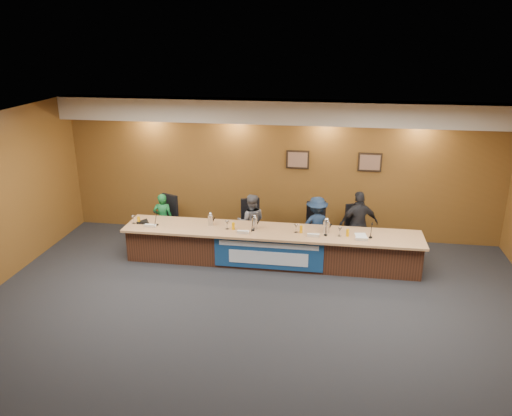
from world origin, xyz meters
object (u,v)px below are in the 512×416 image
(office_chair_a, at_px, (165,222))
(office_chair_c, at_px, (316,230))
(panelist_c, at_px, (316,225))
(panelist_d, at_px, (359,224))
(carafe_mid, at_px, (255,223))
(office_chair_d, at_px, (358,233))
(panelist_b, at_px, (251,222))
(dais_body, at_px, (271,247))
(speakerphone, at_px, (144,222))
(office_chair_b, at_px, (252,227))
(panelist_a, at_px, (163,219))
(carafe_left, at_px, (211,220))
(carafe_right, at_px, (326,227))
(banner, at_px, (268,254))

(office_chair_a, bearing_deg, office_chair_c, 22.66)
(panelist_c, distance_m, panelist_d, 0.89)
(office_chair_a, xyz_separation_m, carafe_mid, (2.20, -0.77, 0.40))
(panelist_c, xyz_separation_m, office_chair_d, (0.89, 0.10, -0.16))
(panelist_d, relative_size, office_chair_d, 3.01)
(panelist_b, height_order, carafe_mid, panelist_b)
(panelist_b, height_order, office_chair_d, panelist_b)
(dais_body, distance_m, panelist_c, 1.15)
(dais_body, xyz_separation_m, speakerphone, (-2.71, -0.06, 0.43))
(panelist_c, distance_m, office_chair_b, 1.44)
(panelist_c, bearing_deg, panelist_a, -16.07)
(carafe_mid, bearing_deg, panelist_c, 28.37)
(office_chair_c, bearing_deg, office_chair_a, 172.96)
(panelist_a, height_order, office_chair_c, panelist_a)
(carafe_left, bearing_deg, office_chair_b, 42.82)
(panelist_a, distance_m, office_chair_d, 4.34)
(office_chair_a, distance_m, office_chair_d, 4.34)
(carafe_right, bearing_deg, office_chair_a, 168.60)
(office_chair_b, relative_size, speakerphone, 1.50)
(dais_body, distance_m, office_chair_d, 1.95)
(office_chair_b, bearing_deg, carafe_left, -156.03)
(panelist_b, xyz_separation_m, carafe_mid, (0.18, -0.67, 0.24))
(carafe_right, height_order, speakerphone, carafe_right)
(office_chair_b, height_order, office_chair_d, same)
(panelist_b, relative_size, office_chair_d, 2.65)
(panelist_d, height_order, office_chair_c, panelist_d)
(banner, xyz_separation_m, panelist_c, (0.90, 1.06, 0.26))
(dais_body, xyz_separation_m, office_chair_d, (1.80, 0.75, 0.13))
(panelist_b, distance_m, carafe_mid, 0.74)
(panelist_d, xyz_separation_m, office_chair_a, (-4.34, 0.10, -0.24))
(office_chair_d, height_order, carafe_left, carafe_left)
(office_chair_c, bearing_deg, carafe_mid, -155.22)
(office_chair_a, bearing_deg, carafe_mid, 3.37)
(office_chair_c, distance_m, carafe_mid, 1.52)
(office_chair_c, height_order, carafe_left, carafe_left)
(dais_body, xyz_separation_m, office_chair_b, (-0.52, 0.75, 0.13))
(panelist_b, height_order, carafe_right, panelist_b)
(panelist_b, bearing_deg, office_chair_d, 173.08)
(banner, distance_m, speakerphone, 2.76)
(panelist_c, bearing_deg, banner, 33.58)
(office_chair_b, bearing_deg, carafe_right, -43.01)
(panelist_c, height_order, carafe_left, panelist_c)
(dais_body, height_order, carafe_left, carafe_left)
(panelist_d, height_order, office_chair_d, panelist_d)
(carafe_left, bearing_deg, office_chair_d, 12.88)
(panelist_c, height_order, office_chair_d, panelist_c)
(panelist_a, distance_m, panelist_c, 3.45)
(office_chair_d, distance_m, speakerphone, 4.58)
(banner, distance_m, carafe_mid, 0.72)
(carafe_left, relative_size, carafe_mid, 0.90)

